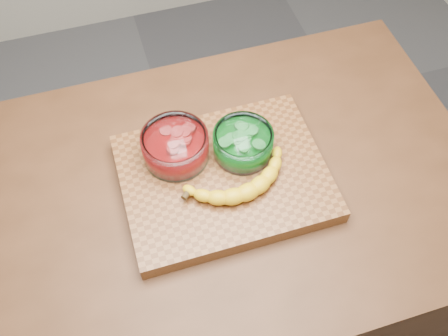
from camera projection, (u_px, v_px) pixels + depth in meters
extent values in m
plane|color=#515155|center=(224.00, 309.00, 1.88)|extent=(3.50, 3.50, 0.00)
cube|color=#492916|center=(224.00, 261.00, 1.51)|extent=(1.20, 0.80, 0.90)
cube|color=brown|center=(224.00, 178.00, 1.12)|extent=(0.45, 0.35, 0.04)
cylinder|color=white|center=(175.00, 146.00, 1.10)|extent=(0.15, 0.15, 0.07)
cylinder|color=red|center=(176.00, 149.00, 1.11)|extent=(0.13, 0.13, 0.04)
cylinder|color=#F04E4B|center=(175.00, 141.00, 1.08)|extent=(0.12, 0.12, 0.02)
cylinder|color=white|center=(243.00, 143.00, 1.11)|extent=(0.13, 0.13, 0.06)
cylinder|color=#138821|center=(243.00, 145.00, 1.11)|extent=(0.11, 0.11, 0.04)
cylinder|color=#63D265|center=(243.00, 138.00, 1.09)|extent=(0.11, 0.11, 0.02)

